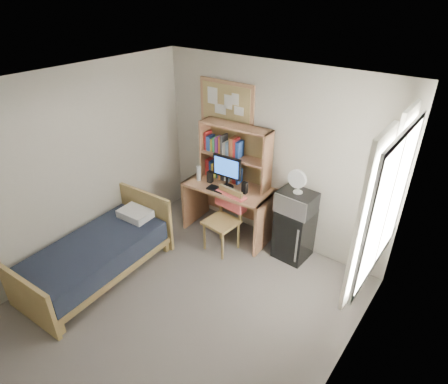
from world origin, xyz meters
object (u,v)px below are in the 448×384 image
Objects in this scene: desk at (229,209)px; microwave at (297,202)px; speaker_left at (210,177)px; bed at (97,259)px; desk_chair at (221,222)px; monitor at (227,173)px; desk_fan at (299,182)px; bulletin_board at (226,103)px; mini_fridge at (294,233)px; speaker_right at (245,188)px.

desk is 1.17m from microwave.
bed is at bearing -109.46° from speaker_left.
desk_chair is 5.30× the size of speaker_left.
monitor is 1.55× the size of desk_fan.
bulletin_board is 2.07m from mini_fridge.
microwave is at bearing 2.69° from speaker_left.
bulletin_board is 1.24m from speaker_right.
speaker_left reaches higher than desk.
desk_chair is 5.51× the size of speaker_right.
desk_chair is (0.16, -0.40, 0.06)m from desk.
speaker_left is at bearing -171.25° from desk_fan.
desk_fan reaches higher than bed.
speaker_right is (0.60, 0.04, -0.00)m from speaker_left.
speaker_right is 0.55× the size of desk_fan.
bed is 1.95m from speaker_left.
bed is at bearing -117.77° from monitor.
desk_chair is 3.02× the size of desk_fan.
mini_fridge is at bearing 6.24° from speaker_right.
desk is at bearing -173.72° from microwave.
desk is 2.72× the size of monitor.
speaker_left is at bearing 180.00° from speaker_right.
speaker_right is (0.30, 0.02, -0.16)m from monitor.
monitor is 0.34m from speaker_right.
monitor is 1.08m from microwave.
speaker_right is (0.61, -0.37, -1.01)m from bulletin_board.
mini_fridge is 2.44× the size of desk_fan.
mini_fridge is 1.57× the size of monitor.
bed is at bearing -131.70° from microwave.
speaker_left is at bearing -170.42° from mini_fridge.
monitor is at bearing 180.00° from speaker_right.
desk is 1.07m from mini_fridge.
bulletin_board is at bearing 144.87° from speaker_right.
desk_chair reaches higher than bed.
bulletin_board is at bearing 124.55° from monitor.
speaker_right reaches higher than desk_chair.
monitor reaches higher than microwave.
desk is at bearing 90.00° from monitor.
bulletin_board is 2.78m from bed.
bulletin_board is at bearing 128.89° from desk.
monitor reaches higher than desk.
bulletin_board reaches higher than bed.
microwave reaches higher than bed.
bulletin_board reaches higher than monitor.
desk_chair is at bearing -149.72° from microwave.
bulletin_board is 0.72× the size of desk.
monitor is at bearing -0.00° from speaker_left.
monitor is at bearing 119.72° from desk_chair.
desk_chair is 0.51× the size of bed.
monitor is at bearing -170.50° from microwave.
mini_fridge is 0.82m from desk_fan.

